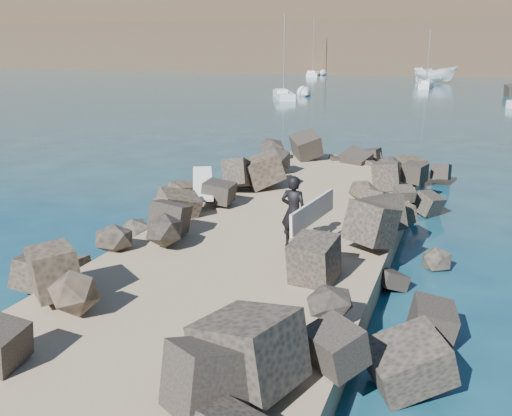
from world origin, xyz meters
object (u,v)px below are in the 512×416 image
at_px(boat_imported, 435,75).
at_px(surfer_with_board, 296,212).
at_px(sailboat_a, 283,95).
at_px(surfboard_resting, 203,187).

relative_size(boat_imported, surfer_with_board, 2.90).
xyz_separation_m(boat_imported, sailboat_a, (-12.62, -30.92, -0.81)).
bearing_deg(sailboat_a, boat_imported, 67.80).
height_order(surfboard_resting, surfer_with_board, surfer_with_board).
relative_size(boat_imported, sailboat_a, 0.73).
relative_size(surfboard_resting, surfer_with_board, 1.11).
bearing_deg(boat_imported, sailboat_a, 164.25).
xyz_separation_m(surfboard_resting, surfer_with_board, (3.77, -2.93, 0.41)).
distance_m(surfer_with_board, sailboat_a, 45.51).
bearing_deg(surfer_with_board, surfboard_resting, 142.13).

